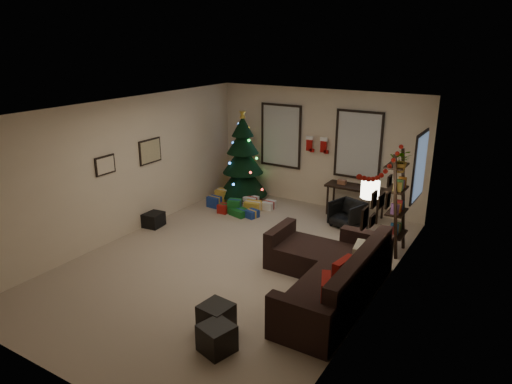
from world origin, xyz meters
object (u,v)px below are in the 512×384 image
(desk_chair, at_px, (347,214))
(bookshelf, at_px, (398,205))
(sofa, at_px, (330,275))
(desk, at_px, (356,190))
(christmas_tree, at_px, (243,162))

(desk_chair, distance_m, bookshelf, 1.52)
(desk_chair, bearing_deg, bookshelf, -12.71)
(sofa, bearing_deg, desk_chair, 105.28)
(desk, relative_size, desk_chair, 2.30)
(christmas_tree, relative_size, bookshelf, 1.16)
(bookshelf, bearing_deg, desk_chair, 149.32)
(sofa, height_order, desk, sofa)
(christmas_tree, xyz_separation_m, desk, (2.76, 0.23, -0.30))
(desk, height_order, desk_chair, desk)
(christmas_tree, distance_m, desk_chair, 2.94)
(christmas_tree, xyz_separation_m, bookshelf, (4.02, -1.12, 0.01))
(desk, bearing_deg, christmas_tree, -175.30)
(sofa, relative_size, bookshelf, 1.45)
(desk_chair, height_order, bookshelf, bookshelf)
(desk, xyz_separation_m, bookshelf, (1.26, -1.35, 0.31))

